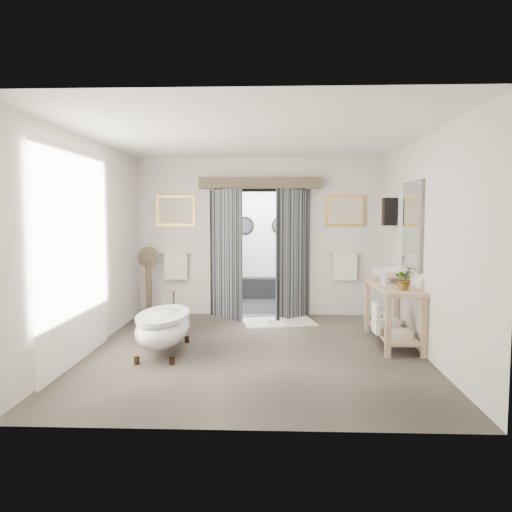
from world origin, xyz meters
The scene contains 13 objects.
ground_plane centered at (0.00, 0.00, 0.00)m, with size 5.00×5.00×0.00m, color #63584E.
room_shell centered at (-0.04, -0.11, 1.86)m, with size 4.52×5.02×2.91m.
shower_room centered at (0.00, 3.99, 0.91)m, with size 2.22×2.01×2.51m.
back_wall_dressing centered at (0.00, 2.32, 1.56)m, with size 3.82×0.68×2.52m.
clawfoot_tub centered at (-1.21, -0.13, 0.36)m, with size 0.67×1.50×0.73m.
vanity centered at (1.95, 0.48, 0.51)m, with size 0.57×1.60×0.85m.
pedestal_mirror centered at (-1.99, 2.13, 0.55)m, with size 0.38×0.24×1.28m.
rug centered at (0.34, 1.83, 0.01)m, with size 1.20×0.80×0.01m, color silver.
slippers centered at (0.31, 1.79, 0.04)m, with size 0.35×0.26×0.05m.
basin centered at (1.98, 0.82, 0.95)m, with size 0.55×0.55×0.19m, color white.
plant centered at (2.01, 0.02, 1.01)m, with size 0.28×0.24×0.31m, color gray.
soap_bottle_a centered at (1.84, 0.49, 0.94)m, with size 0.08×0.08×0.17m, color gray.
soap_bottle_b centered at (1.96, 1.17, 0.94)m, with size 0.14×0.14×0.17m, color gray.
Camera 1 is at (0.29, -6.65, 1.87)m, focal length 35.00 mm.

